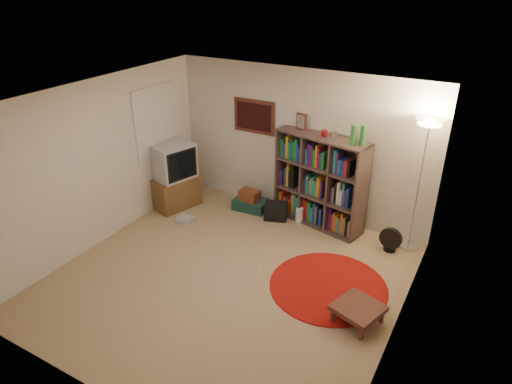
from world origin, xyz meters
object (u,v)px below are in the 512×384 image
Objects in this scene: floor_lamp at (426,143)px; side_table at (358,309)px; tv_stand at (174,176)px; suitcase at (251,204)px; floor_fan at (391,240)px; bookshelf at (319,182)px.

side_table is at bearing -94.68° from floor_lamp.
tv_stand is 1.44m from suitcase.
floor_fan is 3.80m from tv_stand.
bookshelf is 1.37m from suitcase.
bookshelf is 0.91× the size of floor_lamp.
floor_lamp reaches higher than suitcase.
bookshelf is 3.04× the size of suitcase.
bookshelf is at bearing 3.07° from suitcase.
floor_lamp reaches higher than side_table.
floor_lamp is at bearing -1.22° from suitcase.
floor_lamp is 4.20m from tv_stand.
floor_fan is at bearing 0.44° from bookshelf.
tv_stand is (-3.76, -0.41, 0.37)m from floor_fan.
side_table is (0.06, -1.74, 0.00)m from floor_fan.
tv_stand is 1.93× the size of suitcase.
floor_lamp is 2.51m from side_table.
tv_stand is at bearing -152.02° from bookshelf.
tv_stand reaches higher than floor_fan.
floor_lamp is at bearing 55.78° from floor_fan.
bookshelf reaches higher than tv_stand.
floor_fan is 0.64× the size of suitcase.
bookshelf is 1.81m from floor_lamp.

